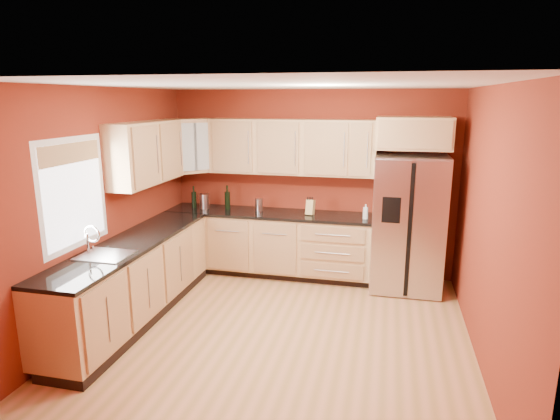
# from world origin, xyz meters

# --- Properties ---
(floor) EXTENTS (4.00, 4.00, 0.00)m
(floor) POSITION_xyz_m (0.00, 0.00, 0.00)
(floor) COLOR #A77A40
(floor) RESTS_ON ground
(ceiling) EXTENTS (4.00, 4.00, 0.00)m
(ceiling) POSITION_xyz_m (0.00, 0.00, 2.60)
(ceiling) COLOR silver
(ceiling) RESTS_ON wall_back
(wall_back) EXTENTS (4.00, 0.04, 2.60)m
(wall_back) POSITION_xyz_m (0.00, 2.00, 1.30)
(wall_back) COLOR maroon
(wall_back) RESTS_ON floor
(wall_front) EXTENTS (4.00, 0.04, 2.60)m
(wall_front) POSITION_xyz_m (0.00, -2.00, 1.30)
(wall_front) COLOR maroon
(wall_front) RESTS_ON floor
(wall_left) EXTENTS (0.04, 4.00, 2.60)m
(wall_left) POSITION_xyz_m (-2.00, 0.00, 1.30)
(wall_left) COLOR maroon
(wall_left) RESTS_ON floor
(wall_right) EXTENTS (0.04, 4.00, 2.60)m
(wall_right) POSITION_xyz_m (2.00, 0.00, 1.30)
(wall_right) COLOR maroon
(wall_right) RESTS_ON floor
(base_cabinets_back) EXTENTS (2.90, 0.60, 0.88)m
(base_cabinets_back) POSITION_xyz_m (-0.55, 1.70, 0.44)
(base_cabinets_back) COLOR tan
(base_cabinets_back) RESTS_ON floor
(base_cabinets_left) EXTENTS (0.60, 2.80, 0.88)m
(base_cabinets_left) POSITION_xyz_m (-1.70, 0.00, 0.44)
(base_cabinets_left) COLOR tan
(base_cabinets_left) RESTS_ON floor
(countertop_back) EXTENTS (2.90, 0.62, 0.04)m
(countertop_back) POSITION_xyz_m (-0.55, 1.69, 0.90)
(countertop_back) COLOR black
(countertop_back) RESTS_ON base_cabinets_back
(countertop_left) EXTENTS (0.62, 2.80, 0.04)m
(countertop_left) POSITION_xyz_m (-1.69, 0.00, 0.90)
(countertop_left) COLOR black
(countertop_left) RESTS_ON base_cabinets_left
(upper_cabinets_back) EXTENTS (2.30, 0.33, 0.75)m
(upper_cabinets_back) POSITION_xyz_m (-0.25, 1.83, 1.83)
(upper_cabinets_back) COLOR tan
(upper_cabinets_back) RESTS_ON wall_back
(upper_cabinets_left) EXTENTS (0.33, 1.35, 0.75)m
(upper_cabinets_left) POSITION_xyz_m (-1.83, 0.72, 1.83)
(upper_cabinets_left) COLOR tan
(upper_cabinets_left) RESTS_ON wall_left
(corner_upper_cabinet) EXTENTS (0.67, 0.67, 0.75)m
(corner_upper_cabinet) POSITION_xyz_m (-1.67, 1.67, 1.83)
(corner_upper_cabinet) COLOR tan
(corner_upper_cabinet) RESTS_ON wall_back
(over_fridge_cabinet) EXTENTS (0.92, 0.60, 0.40)m
(over_fridge_cabinet) POSITION_xyz_m (1.35, 1.70, 2.05)
(over_fridge_cabinet) COLOR tan
(over_fridge_cabinet) RESTS_ON wall_back
(refrigerator) EXTENTS (0.90, 0.75, 1.78)m
(refrigerator) POSITION_xyz_m (1.35, 1.62, 0.89)
(refrigerator) COLOR #ADADB2
(refrigerator) RESTS_ON floor
(window) EXTENTS (0.03, 0.90, 1.00)m
(window) POSITION_xyz_m (-1.98, -0.50, 1.55)
(window) COLOR white
(window) RESTS_ON wall_left
(sink_faucet) EXTENTS (0.50, 0.42, 0.30)m
(sink_faucet) POSITION_xyz_m (-1.69, -0.50, 1.07)
(sink_faucet) COLOR silver
(sink_faucet) RESTS_ON countertop_left
(canister_left) EXTENTS (0.18, 0.18, 0.22)m
(canister_left) POSITION_xyz_m (-1.51, 1.70, 1.03)
(canister_left) COLOR #ADADB2
(canister_left) RESTS_ON countertop_back
(canister_right) EXTENTS (0.13, 0.13, 0.17)m
(canister_right) POSITION_xyz_m (-0.69, 1.74, 1.01)
(canister_right) COLOR #ADADB2
(canister_right) RESTS_ON countertop_back
(wine_bottle_a) EXTENTS (0.08, 0.08, 0.32)m
(wine_bottle_a) POSITION_xyz_m (-1.67, 1.72, 1.08)
(wine_bottle_a) COLOR black
(wine_bottle_a) RESTS_ON countertop_back
(wine_bottle_b) EXTENTS (0.08, 0.08, 0.35)m
(wine_bottle_b) POSITION_xyz_m (-1.17, 1.74, 1.09)
(wine_bottle_b) COLOR black
(wine_bottle_b) RESTS_ON countertop_back
(knife_block) EXTENTS (0.12, 0.11, 0.21)m
(knife_block) POSITION_xyz_m (0.05, 1.68, 1.02)
(knife_block) COLOR tan
(knife_block) RESTS_ON countertop_back
(soap_dispenser) EXTENTS (0.08, 0.08, 0.20)m
(soap_dispenser) POSITION_xyz_m (0.80, 1.61, 1.02)
(soap_dispenser) COLOR white
(soap_dispenser) RESTS_ON countertop_back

